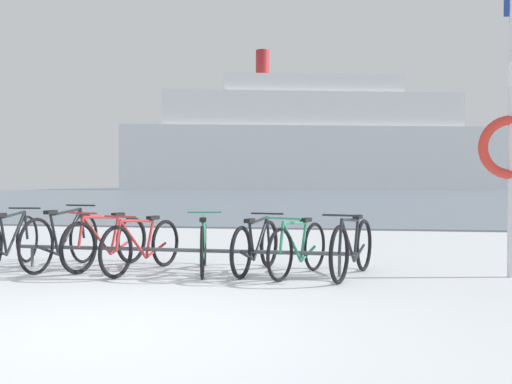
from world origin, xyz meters
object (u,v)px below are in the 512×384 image
(bicycle_6, at_px, (298,248))
(bicycle_7, at_px, (352,248))
(rescue_post, at_px, (512,141))
(ferry_ship, at_px, (317,143))
(bicycle_4, at_px, (203,245))
(bicycle_0, at_px, (10,241))
(bicycle_3, at_px, (142,246))
(bicycle_1, at_px, (62,240))
(bicycle_5, at_px, (256,246))
(bicycle_2, at_px, (107,242))

(bicycle_6, relative_size, bicycle_7, 0.90)
(rescue_post, bearing_deg, ferry_ship, 94.72)
(bicycle_4, height_order, bicycle_7, bicycle_7)
(bicycle_0, distance_m, bicycle_7, 4.57)
(bicycle_0, relative_size, rescue_post, 0.50)
(bicycle_0, distance_m, bicycle_3, 1.90)
(bicycle_1, distance_m, bicycle_3, 1.18)
(bicycle_0, bearing_deg, bicycle_4, 1.55)
(bicycle_4, relative_size, bicycle_5, 1.06)
(bicycle_3, xyz_separation_m, bicycle_6, (2.01, 0.01, -0.00))
(bicycle_4, distance_m, bicycle_6, 1.24)
(bicycle_2, height_order, bicycle_7, bicycle_7)
(bicycle_3, relative_size, bicycle_4, 0.98)
(rescue_post, distance_m, ferry_ship, 77.16)
(bicycle_2, xyz_separation_m, bicycle_5, (2.04, -0.05, -0.01))
(bicycle_6, distance_m, bicycle_7, 0.66)
(rescue_post, bearing_deg, bicycle_0, -177.71)
(bicycle_4, height_order, bicycle_6, bicycle_4)
(bicycle_0, xyz_separation_m, bicycle_6, (3.91, -0.05, -0.02))
(bicycle_3, height_order, ferry_ship, ferry_ship)
(bicycle_5, xyz_separation_m, ferry_ship, (-3.21, 76.89, 6.32))
(bicycle_4, relative_size, bicycle_6, 1.13)
(bicycle_1, distance_m, rescue_post, 5.90)
(bicycle_1, bearing_deg, rescue_post, 1.89)
(bicycle_0, bearing_deg, bicycle_5, 1.95)
(bicycle_3, height_order, bicycle_5, bicycle_3)
(bicycle_0, distance_m, bicycle_5, 3.36)
(bicycle_5, relative_size, bicycle_7, 0.96)
(ferry_ship, bearing_deg, bicycle_0, -90.11)
(bicycle_6, bearing_deg, bicycle_0, 179.21)
(bicycle_0, relative_size, bicycle_7, 1.05)
(bicycle_2, distance_m, bicycle_3, 0.63)
(bicycle_1, bearing_deg, ferry_ship, 90.43)
(bicycle_0, distance_m, bicycle_6, 3.91)
(bicycle_5, bearing_deg, bicycle_2, 178.55)
(bicycle_1, bearing_deg, bicycle_5, 0.99)
(bicycle_1, bearing_deg, bicycle_2, 9.34)
(bicycle_1, distance_m, bicycle_4, 1.95)
(bicycle_6, distance_m, ferry_ship, 77.40)
(bicycle_5, bearing_deg, bicycle_0, -178.05)
(bicycle_0, xyz_separation_m, bicycle_5, (3.35, 0.11, -0.03))
(bicycle_2, height_order, rescue_post, rescue_post)
(bicycle_0, bearing_deg, bicycle_2, 7.22)
(bicycle_0, height_order, ferry_ship, ferry_ship)
(bicycle_1, relative_size, bicycle_2, 1.06)
(bicycle_4, xyz_separation_m, rescue_post, (3.81, 0.19, 1.32))
(bicycle_0, distance_m, ferry_ship, 77.26)
(bicycle_1, bearing_deg, bicycle_0, -174.53)
(bicycle_0, relative_size, bicycle_1, 0.98)
(bicycle_6, bearing_deg, bicycle_5, 163.16)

